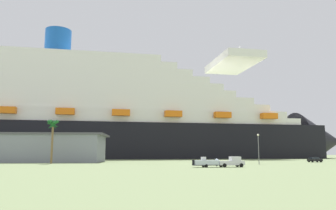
{
  "coord_description": "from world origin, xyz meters",
  "views": [
    {
      "loc": [
        -13.03,
        -90.89,
        3.02
      ],
      "look_at": [
        -0.29,
        46.62,
        22.81
      ],
      "focal_mm": 35.61,
      "sensor_mm": 36.0,
      "label": 1
    }
  ],
  "objects_px": {
    "small_boat_on_trailer": "(209,163)",
    "parked_car_black_coupe": "(315,160)",
    "street_lamp": "(258,144)",
    "parked_car_green_wagon": "(56,160)",
    "cruise_ship": "(112,119)",
    "pickup_truck": "(232,162)",
    "palm_tree": "(53,129)"
  },
  "relations": [
    {
      "from": "small_boat_on_trailer",
      "to": "street_lamp",
      "type": "distance_m",
      "value": 23.03
    },
    {
      "from": "small_boat_on_trailer",
      "to": "palm_tree",
      "type": "height_order",
      "value": "palm_tree"
    },
    {
      "from": "palm_tree",
      "to": "parked_car_black_coupe",
      "type": "relative_size",
      "value": 2.75
    },
    {
      "from": "parked_car_black_coupe",
      "to": "parked_car_green_wagon",
      "type": "distance_m",
      "value": 80.94
    },
    {
      "from": "street_lamp",
      "to": "parked_car_green_wagon",
      "type": "relative_size",
      "value": 1.72
    },
    {
      "from": "palm_tree",
      "to": "pickup_truck",
      "type": "bearing_deg",
      "value": -31.13
    },
    {
      "from": "pickup_truck",
      "to": "parked_car_green_wagon",
      "type": "bearing_deg",
      "value": 139.66
    },
    {
      "from": "cruise_ship",
      "to": "pickup_truck",
      "type": "height_order",
      "value": "cruise_ship"
    },
    {
      "from": "small_boat_on_trailer",
      "to": "parked_car_black_coupe",
      "type": "height_order",
      "value": "small_boat_on_trailer"
    },
    {
      "from": "palm_tree",
      "to": "street_lamp",
      "type": "height_order",
      "value": "palm_tree"
    },
    {
      "from": "small_boat_on_trailer",
      "to": "palm_tree",
      "type": "bearing_deg",
      "value": 144.93
    },
    {
      "from": "parked_car_black_coupe",
      "to": "street_lamp",
      "type": "bearing_deg",
      "value": -145.28
    },
    {
      "from": "parked_car_black_coupe",
      "to": "parked_car_green_wagon",
      "type": "height_order",
      "value": "same"
    },
    {
      "from": "pickup_truck",
      "to": "parked_car_green_wagon",
      "type": "height_order",
      "value": "pickup_truck"
    },
    {
      "from": "palm_tree",
      "to": "parked_car_black_coupe",
      "type": "distance_m",
      "value": 79.97
    },
    {
      "from": "cruise_ship",
      "to": "parked_car_black_coupe",
      "type": "bearing_deg",
      "value": -44.69
    },
    {
      "from": "pickup_truck",
      "to": "street_lamp",
      "type": "xyz_separation_m",
      "value": [
        11.44,
        14.79,
        4.1
      ]
    },
    {
      "from": "parked_car_green_wagon",
      "to": "parked_car_black_coupe",
      "type": "bearing_deg",
      "value": -4.63
    },
    {
      "from": "street_lamp",
      "to": "small_boat_on_trailer",
      "type": "bearing_deg",
      "value": -136.82
    },
    {
      "from": "parked_car_black_coupe",
      "to": "parked_car_green_wagon",
      "type": "bearing_deg",
      "value": 175.37
    },
    {
      "from": "cruise_ship",
      "to": "pickup_truck",
      "type": "distance_m",
      "value": 106.52
    },
    {
      "from": "palm_tree",
      "to": "parked_car_black_coupe",
      "type": "height_order",
      "value": "palm_tree"
    },
    {
      "from": "parked_car_black_coupe",
      "to": "small_boat_on_trailer",
      "type": "bearing_deg",
      "value": -141.61
    },
    {
      "from": "small_boat_on_trailer",
      "to": "parked_car_black_coupe",
      "type": "relative_size",
      "value": 1.61
    },
    {
      "from": "palm_tree",
      "to": "parked_car_green_wagon",
      "type": "height_order",
      "value": "palm_tree"
    },
    {
      "from": "small_boat_on_trailer",
      "to": "parked_car_black_coupe",
      "type": "xyz_separation_m",
      "value": [
        40.82,
        32.34,
        -0.13
      ]
    },
    {
      "from": "palm_tree",
      "to": "small_boat_on_trailer",
      "type": "bearing_deg",
      "value": -35.07
    },
    {
      "from": "cruise_ship",
      "to": "parked_car_green_wagon",
      "type": "xyz_separation_m",
      "value": [
        -12.04,
        -61.38,
        -19.05
      ]
    },
    {
      "from": "cruise_ship",
      "to": "small_boat_on_trailer",
      "type": "xyz_separation_m",
      "value": [
        27.82,
        -100.25,
        -18.91
      ]
    },
    {
      "from": "cruise_ship",
      "to": "street_lamp",
      "type": "relative_size",
      "value": 31.87
    },
    {
      "from": "pickup_truck",
      "to": "street_lamp",
      "type": "distance_m",
      "value": 19.14
    },
    {
      "from": "small_boat_on_trailer",
      "to": "pickup_truck",
      "type": "bearing_deg",
      "value": 7.96
    }
  ]
}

